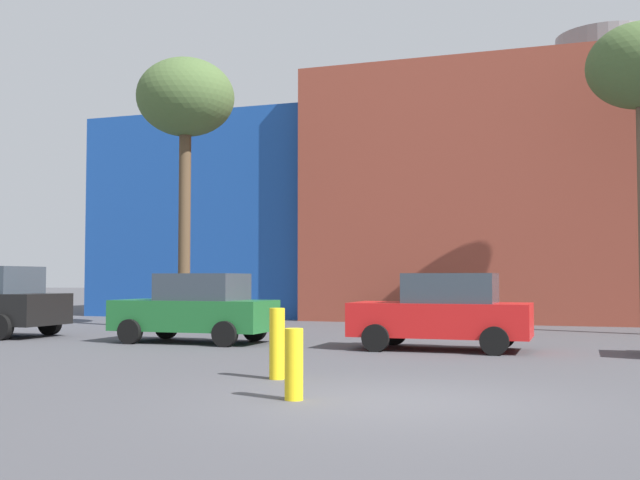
{
  "coord_description": "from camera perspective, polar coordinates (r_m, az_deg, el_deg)",
  "views": [
    {
      "loc": [
        2.22,
        -9.63,
        1.56
      ],
      "look_at": [
        -4.18,
        9.31,
        2.57
      ],
      "focal_mm": 42.95,
      "sensor_mm": 36.0,
      "label": 1
    }
  ],
  "objects": [
    {
      "name": "bollard_yellow_0",
      "position": [
        10.0,
        -1.96,
        -9.23
      ],
      "size": [
        0.24,
        0.24,
        0.92
      ],
      "primitive_type": "cylinder",
      "color": "yellow",
      "rests_on": "ground_plane"
    },
    {
      "name": "parked_car_2",
      "position": [
        17.05,
        9.16,
        -5.3
      ],
      "size": [
        3.87,
        1.9,
        1.68
      ],
      "rotation": [
        0.0,
        0.0,
        3.14
      ],
      "color": "red",
      "rests_on": "ground_plane"
    },
    {
      "name": "bollard_yellow_1",
      "position": [
        12.03,
        -3.22,
        -7.71
      ],
      "size": [
        0.24,
        0.24,
        1.1
      ],
      "primitive_type": "cylinder",
      "color": "yellow",
      "rests_on": "ground_plane"
    },
    {
      "name": "parked_car_1",
      "position": [
        19.02,
        -9.21,
        -5.04
      ],
      "size": [
        3.89,
        1.91,
        1.69
      ],
      "rotation": [
        0.0,
        0.0,
        3.14
      ],
      "color": "#1E662D",
      "rests_on": "ground_plane"
    },
    {
      "name": "ground_plane",
      "position": [
        10.01,
        5.74,
        -11.86
      ],
      "size": [
        200.0,
        200.0,
        0.0
      ],
      "primitive_type": "plane",
      "color": "#47474C"
    },
    {
      "name": "building_backdrop",
      "position": [
        32.99,
        20.76,
        2.44
      ],
      "size": [
        41.63,
        12.64,
        11.42
      ],
      "color": "brown",
      "rests_on": "ground_plane"
    },
    {
      "name": "bare_tree_1",
      "position": [
        24.78,
        -9.99,
        10.08
      ],
      "size": [
        3.06,
        3.06,
        8.49
      ],
      "color": "brown",
      "rests_on": "ground_plane"
    }
  ]
}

